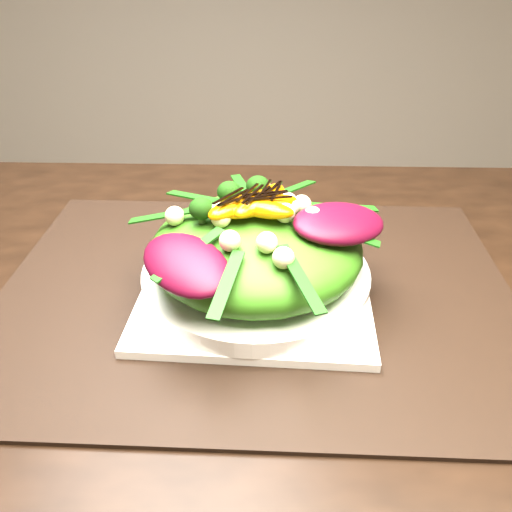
{
  "coord_description": "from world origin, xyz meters",
  "views": [
    {
      "loc": [
        0.08,
        -0.36,
        1.08
      ],
      "look_at": [
        0.06,
        0.1,
        0.8
      ],
      "focal_mm": 38.0,
      "sensor_mm": 36.0,
      "label": 1
    }
  ],
  "objects_px": {
    "dining_table": "(182,376)",
    "orange_segment": "(239,205)",
    "lettuce_mound": "(256,248)",
    "placemat": "(256,291)",
    "salad_bowl": "(256,276)",
    "plate_base": "(256,286)"
  },
  "relations": [
    {
      "from": "placemat",
      "to": "orange_segment",
      "type": "xyz_separation_m",
      "value": [
        -0.02,
        0.01,
        0.1
      ]
    },
    {
      "from": "lettuce_mound",
      "to": "orange_segment",
      "type": "distance_m",
      "value": 0.05
    },
    {
      "from": "dining_table",
      "to": "plate_base",
      "type": "relative_size",
      "value": 7.0
    },
    {
      "from": "dining_table",
      "to": "salad_bowl",
      "type": "xyz_separation_m",
      "value": [
        0.06,
        0.1,
        0.04
      ]
    },
    {
      "from": "placemat",
      "to": "lettuce_mound",
      "type": "bearing_deg",
      "value": -90.0
    },
    {
      "from": "dining_table",
      "to": "salad_bowl",
      "type": "bearing_deg",
      "value": 57.96
    },
    {
      "from": "placemat",
      "to": "salad_bowl",
      "type": "bearing_deg",
      "value": -90.0
    },
    {
      "from": "placemat",
      "to": "plate_base",
      "type": "distance_m",
      "value": 0.01
    },
    {
      "from": "lettuce_mound",
      "to": "orange_segment",
      "type": "bearing_deg",
      "value": 155.14
    },
    {
      "from": "dining_table",
      "to": "orange_segment",
      "type": "bearing_deg",
      "value": 66.88
    },
    {
      "from": "plate_base",
      "to": "orange_segment",
      "type": "bearing_deg",
      "value": 155.14
    },
    {
      "from": "plate_base",
      "to": "lettuce_mound",
      "type": "relative_size",
      "value": 1.08
    },
    {
      "from": "salad_bowl",
      "to": "lettuce_mound",
      "type": "xyz_separation_m",
      "value": [
        0.0,
        0.0,
        0.03
      ]
    },
    {
      "from": "salad_bowl",
      "to": "dining_table",
      "type": "bearing_deg",
      "value": -122.04
    },
    {
      "from": "placemat",
      "to": "salad_bowl",
      "type": "xyz_separation_m",
      "value": [
        0.0,
        -0.0,
        0.02
      ]
    },
    {
      "from": "salad_bowl",
      "to": "placemat",
      "type": "bearing_deg",
      "value": 90.0
    },
    {
      "from": "lettuce_mound",
      "to": "salad_bowl",
      "type": "bearing_deg",
      "value": 0.0
    },
    {
      "from": "orange_segment",
      "to": "plate_base",
      "type": "bearing_deg",
      "value": -24.86
    },
    {
      "from": "placemat",
      "to": "lettuce_mound",
      "type": "distance_m",
      "value": 0.05
    },
    {
      "from": "dining_table",
      "to": "placemat",
      "type": "relative_size",
      "value": 3.02
    },
    {
      "from": "orange_segment",
      "to": "dining_table",
      "type": "bearing_deg",
      "value": -113.12
    },
    {
      "from": "dining_table",
      "to": "orange_segment",
      "type": "height_order",
      "value": "dining_table"
    }
  ]
}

